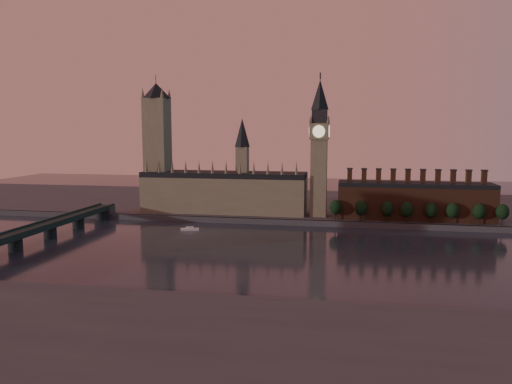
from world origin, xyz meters
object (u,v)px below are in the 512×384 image
at_px(victoria_tower, 157,142).
at_px(river_boat, 190,229).
at_px(big_ben, 319,146).
at_px(westminster_bridge, 31,233).

bearing_deg(victoria_tower, river_boat, -51.67).
xyz_separation_m(victoria_tower, big_ben, (130.00, -5.00, -2.26)).
bearing_deg(westminster_bridge, big_ben, 34.33).
relative_size(westminster_bridge, river_boat, 15.26).
relative_size(big_ben, river_boat, 8.16).
bearing_deg(river_boat, big_ben, 15.84).
relative_size(big_ben, westminster_bridge, 0.54).
height_order(victoria_tower, river_boat, victoria_tower).
height_order(victoria_tower, big_ben, victoria_tower).
xyz_separation_m(westminster_bridge, river_boat, (79.81, 61.02, -6.47)).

